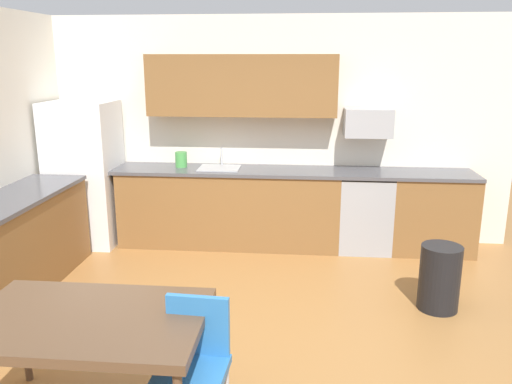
# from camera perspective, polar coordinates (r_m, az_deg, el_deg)

# --- Properties ---
(ground_plane) EXTENTS (12.00, 12.00, 0.00)m
(ground_plane) POSITION_cam_1_polar(r_m,az_deg,el_deg) (4.27, -1.31, -16.58)
(ground_plane) COLOR #9E6B38
(wall_back) EXTENTS (5.80, 0.10, 2.70)m
(wall_back) POSITION_cam_1_polar(r_m,az_deg,el_deg) (6.35, 1.40, 6.79)
(wall_back) COLOR silver
(wall_back) RESTS_ON ground
(cabinet_run_back) EXTENTS (2.61, 0.60, 0.90)m
(cabinet_run_back) POSITION_cam_1_polar(r_m,az_deg,el_deg) (6.24, -2.96, -1.81)
(cabinet_run_back) COLOR brown
(cabinet_run_back) RESTS_ON ground
(cabinet_run_back_right) EXTENTS (0.94, 0.60, 0.90)m
(cabinet_run_back_right) POSITION_cam_1_polar(r_m,az_deg,el_deg) (6.36, 18.75, -2.28)
(cabinet_run_back_right) COLOR brown
(cabinet_run_back_right) RESTS_ON ground
(cabinet_run_left) EXTENTS (0.60, 2.00, 0.90)m
(cabinet_run_left) POSITION_cam_1_polar(r_m,az_deg,el_deg) (5.49, -24.98, -5.52)
(cabinet_run_left) COLOR brown
(cabinet_run_left) RESTS_ON ground
(countertop_back) EXTENTS (4.80, 0.64, 0.04)m
(countertop_back) POSITION_cam_1_polar(r_m,az_deg,el_deg) (6.08, 1.14, 2.33)
(countertop_back) COLOR #4C4C51
(countertop_back) RESTS_ON cabinet_run_back
(countertop_left) EXTENTS (0.64, 2.00, 0.04)m
(countertop_left) POSITION_cam_1_polar(r_m,az_deg,el_deg) (5.36, -25.51, -0.79)
(countertop_left) COLOR #4C4C51
(countertop_left) RESTS_ON cabinet_run_left
(upper_cabinets_back) EXTENTS (2.20, 0.34, 0.70)m
(upper_cabinets_back) POSITION_cam_1_polar(r_m,az_deg,el_deg) (6.11, -1.58, 11.67)
(upper_cabinets_back) COLOR brown
(refrigerator) EXTENTS (0.76, 0.70, 1.72)m
(refrigerator) POSITION_cam_1_polar(r_m,az_deg,el_deg) (6.55, -18.32, 1.92)
(refrigerator) COLOR white
(refrigerator) RESTS_ON ground
(oven_range) EXTENTS (0.60, 0.60, 0.91)m
(oven_range) POSITION_cam_1_polar(r_m,az_deg,el_deg) (6.22, 11.84, -2.12)
(oven_range) COLOR #999BA0
(oven_range) RESTS_ON ground
(microwave) EXTENTS (0.54, 0.36, 0.32)m
(microwave) POSITION_cam_1_polar(r_m,az_deg,el_deg) (6.11, 12.24, 7.48)
(microwave) COLOR #9EA0A5
(sink_basin) EXTENTS (0.48, 0.40, 0.14)m
(sink_basin) POSITION_cam_1_polar(r_m,az_deg,el_deg) (6.15, -4.05, 2.06)
(sink_basin) COLOR #A5A8AD
(sink_basin) RESTS_ON countertop_back
(sink_faucet) EXTENTS (0.02, 0.02, 0.24)m
(sink_faucet) POSITION_cam_1_polar(r_m,az_deg,el_deg) (6.30, -3.81, 3.84)
(sink_faucet) COLOR #B2B5BA
(sink_faucet) RESTS_ON countertop_back
(dining_table) EXTENTS (1.40, 0.90, 0.73)m
(dining_table) POSITION_cam_1_polar(r_m,az_deg,el_deg) (3.31, -18.16, -13.79)
(dining_table) COLOR brown
(dining_table) RESTS_ON ground
(chair_near_table) EXTENTS (0.42, 0.42, 0.85)m
(chair_near_table) POSITION_cam_1_polar(r_m,az_deg,el_deg) (3.19, -6.86, -17.79)
(chair_near_table) COLOR #2D72B7
(chair_near_table) RESTS_ON ground
(trash_bin) EXTENTS (0.36, 0.36, 0.60)m
(trash_bin) POSITION_cam_1_polar(r_m,az_deg,el_deg) (4.97, 19.58, -8.89)
(trash_bin) COLOR black
(trash_bin) RESTS_ON ground
(kettle) EXTENTS (0.14, 0.14, 0.20)m
(kettle) POSITION_cam_1_polar(r_m,az_deg,el_deg) (6.27, -8.25, 3.48)
(kettle) COLOR #4CA54C
(kettle) RESTS_ON countertop_back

